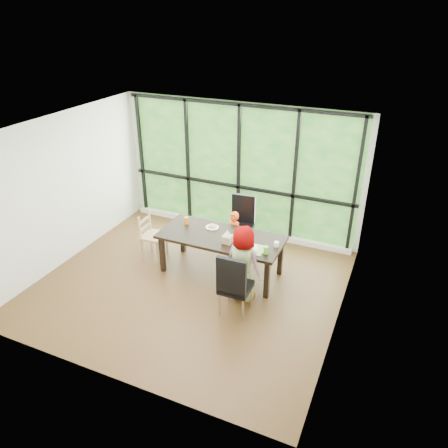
{
  "coord_description": "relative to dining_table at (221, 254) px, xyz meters",
  "views": [
    {
      "loc": [
        2.99,
        -5.35,
        4.34
      ],
      "look_at": [
        0.44,
        0.46,
        1.05
      ],
      "focal_mm": 34.35,
      "sensor_mm": 36.0,
      "label": 1
    }
  ],
  "objects": [
    {
      "name": "orange_cup",
      "position": [
        -0.77,
        0.17,
        0.44
      ],
      "size": [
        0.08,
        0.08,
        0.13
      ],
      "primitive_type": "cylinder",
      "color": "orange",
      "rests_on": "dining_table"
    },
    {
      "name": "straw_pink",
      "position": [
        0.89,
        -0.24,
        0.54
      ],
      "size": [
        0.01,
        0.04,
        0.2
      ],
      "primitive_type": "cylinder",
      "rotation": [
        0.14,
        0.0,
        0.0
      ],
      "color": "pink",
      "rests_on": "green_cup"
    },
    {
      "name": "window_mullions",
      "position": [
        -0.34,
        1.63,
        0.98
      ],
      "size": [
        4.8,
        0.06,
        2.65
      ],
      "primitive_type": null,
      "color": "black",
      "rests_on": "back_wall"
    },
    {
      "name": "crepe_rolls_far",
      "position": [
        -0.27,
        0.22,
        0.41
      ],
      "size": [
        0.15,
        0.12,
        0.04
      ],
      "primitive_type": null,
      "color": "tan",
      "rests_on": "plate_far"
    },
    {
      "name": "straw_white",
      "position": [
        -0.77,
        0.17,
        0.54
      ],
      "size": [
        0.01,
        0.04,
        0.2
      ],
      "primitive_type": "cylinder",
      "rotation": [
        0.14,
        0.0,
        0.0
      ],
      "color": "white",
      "rests_on": "orange_cup"
    },
    {
      "name": "placemat",
      "position": [
        0.61,
        -0.2,
        0.38
      ],
      "size": [
        0.47,
        0.34,
        0.01
      ],
      "primitive_type": "cube",
      "color": "tan",
      "rests_on": "dining_table"
    },
    {
      "name": "chair_window_leather",
      "position": [
        0.0,
        0.92,
        0.17
      ],
      "size": [
        0.5,
        0.5,
        1.08
      ],
      "primitive_type": "cube",
      "rotation": [
        0.0,
        0.0,
        0.09
      ],
      "color": "black",
      "rests_on": "ground"
    },
    {
      "name": "chair_end_beech",
      "position": [
        -1.38,
        -0.01,
        0.08
      ],
      "size": [
        0.42,
        0.43,
        0.9
      ],
      "primitive_type": "cube",
      "rotation": [
        0.0,
        0.0,
        1.61
      ],
      "color": "#A2865E",
      "rests_on": "ground"
    },
    {
      "name": "green_cup",
      "position": [
        0.89,
        -0.24,
        0.44
      ],
      "size": [
        0.08,
        0.08,
        0.13
      ],
      "primitive_type": "cylinder",
      "color": "#60DB34",
      "rests_on": "dining_table"
    },
    {
      "name": "child_toddler",
      "position": [
        -0.0,
        0.57,
        0.1
      ],
      "size": [
        0.41,
        0.34,
        0.95
      ],
      "primitive_type": "imported",
      "rotation": [
        0.0,
        0.0,
        -0.4
      ],
      "color": "#E34514",
      "rests_on": "ground"
    },
    {
      "name": "chair_interior_leather",
      "position": [
        0.66,
        -0.92,
        0.17
      ],
      "size": [
        0.47,
        0.47,
        1.08
      ],
      "primitive_type": "cube",
      "rotation": [
        0.0,
        0.0,
        3.17
      ],
      "color": "black",
      "rests_on": "ground"
    },
    {
      "name": "child_older",
      "position": [
        0.64,
        -0.53,
        0.28
      ],
      "size": [
        0.72,
        0.55,
        1.3
      ],
      "primitive_type": "imported",
      "rotation": [
        0.0,
        0.0,
        2.91
      ],
      "color": "slate",
      "rests_on": "ground"
    },
    {
      "name": "plate_near",
      "position": [
        0.62,
        -0.19,
        0.38
      ],
      "size": [
        0.25,
        0.25,
        0.02
      ],
      "primitive_type": "cylinder",
      "color": "white",
      "rests_on": "dining_table"
    },
    {
      "name": "foliage_backdrop",
      "position": [
        -0.34,
        1.67,
        0.98
      ],
      "size": [
        4.8,
        0.02,
        2.65
      ],
      "primitive_type": "cube",
      "color": "#165316",
      "rests_on": "back_wall"
    },
    {
      "name": "tissue",
      "position": [
        0.19,
        -0.17,
        0.56
      ],
      "size": [
        0.12,
        0.12,
        0.11
      ],
      "primitive_type": "cone",
      "color": "white",
      "rests_on": "tissue_box"
    },
    {
      "name": "crepe_rolls_near",
      "position": [
        0.62,
        -0.19,
        0.41
      ],
      "size": [
        0.1,
        0.12,
        0.04
      ],
      "primitive_type": null,
      "color": "tan",
      "rests_on": "plate_near"
    },
    {
      "name": "ground",
      "position": [
        -0.34,
        -0.56,
        -0.38
      ],
      "size": [
        5.0,
        5.0,
        0.0
      ],
      "primitive_type": "plane",
      "color": "black",
      "rests_on": "ground"
    },
    {
      "name": "tissue_box",
      "position": [
        0.19,
        -0.17,
        0.44
      ],
      "size": [
        0.16,
        0.16,
        0.13
      ],
      "primitive_type": "cube",
      "color": "tan",
      "rests_on": "dining_table"
    },
    {
      "name": "dining_table",
      "position": [
        0.0,
        0.0,
        0.0
      ],
      "size": [
        2.21,
        1.07,
        0.75
      ],
      "primitive_type": "cube",
      "rotation": [
        0.0,
        0.0,
        -0.05
      ],
      "color": "black",
      "rests_on": "ground"
    },
    {
      "name": "plate_far",
      "position": [
        -0.27,
        0.22,
        0.38
      ],
      "size": [
        0.24,
        0.24,
        0.01
      ],
      "primitive_type": "cylinder",
      "color": "white",
      "rests_on": "dining_table"
    },
    {
      "name": "white_mug",
      "position": [
        0.99,
        0.04,
        0.42
      ],
      "size": [
        0.08,
        0.08,
        0.09
      ],
      "primitive_type": "cylinder",
      "color": "white",
      "rests_on": "dining_table"
    },
    {
      "name": "window_sill",
      "position": [
        -0.34,
        1.59,
        -0.33
      ],
      "size": [
        4.8,
        0.12,
        0.1
      ],
      "primitive_type": "cube",
      "color": "silver",
      "rests_on": "ground"
    },
    {
      "name": "back_wall",
      "position": [
        -0.34,
        1.69,
        0.98
      ],
      "size": [
        5.0,
        0.0,
        5.0
      ],
      "primitive_type": "plane",
      "rotation": [
        1.57,
        0.0,
        0.0
      ],
      "color": "silver",
      "rests_on": "ground"
    }
  ]
}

